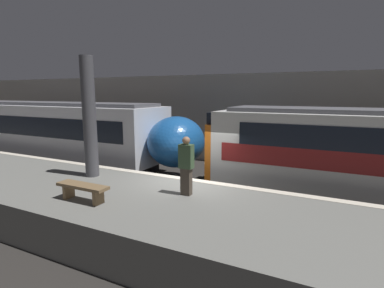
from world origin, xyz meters
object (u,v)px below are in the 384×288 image
support_pillar_near (89,118)px  person_waiting (186,165)px  train_modern (54,132)px  platform_bench (83,189)px

support_pillar_near → person_waiting: bearing=-4.1°
train_modern → person_waiting: bearing=-21.7°
train_modern → platform_bench: train_modern is taller
person_waiting → platform_bench: 2.78m
support_pillar_near → platform_bench: 2.97m
train_modern → person_waiting: size_ratio=10.44×
support_pillar_near → platform_bench: bearing=-50.8°
train_modern → platform_bench: bearing=-35.3°
train_modern → platform_bench: (8.10, -5.75, -0.31)m
platform_bench → train_modern: bearing=144.7°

